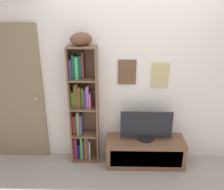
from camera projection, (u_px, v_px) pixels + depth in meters
The scene contains 6 objects.
back_wall at pixel (135, 74), 3.43m from camera, with size 4.80×0.08×2.59m.
bookshelf at pixel (82, 109), 3.50m from camera, with size 0.39×0.24×1.70m.
football at pixel (81, 39), 3.13m from camera, with size 0.29×0.17×0.17m, color brown.
tv_stand at pixel (145, 151), 3.59m from camera, with size 1.11×0.40×0.40m.
television at pixel (146, 126), 3.45m from camera, with size 0.72×0.22×0.42m.
door at pixel (17, 95), 3.52m from camera, with size 0.76×0.09×1.99m.
Camera 1 is at (-0.24, -2.19, 2.22)m, focal length 39.62 mm.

